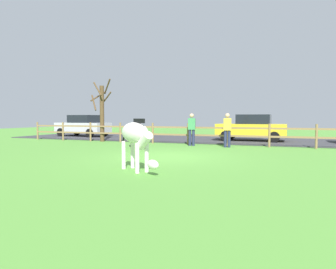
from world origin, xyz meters
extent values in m
plane|color=#549338|center=(0.00, 0.00, 0.00)|extent=(60.00, 60.00, 0.00)
cube|color=#38383D|center=(0.00, 9.30, 0.03)|extent=(28.00, 7.40, 0.05)
cylinder|color=olive|center=(-11.00, 5.00, 0.57)|extent=(0.11, 0.11, 1.14)
cylinder|color=olive|center=(-8.95, 5.00, 0.57)|extent=(0.11, 0.11, 1.14)
cylinder|color=olive|center=(-6.90, 5.00, 0.57)|extent=(0.11, 0.11, 1.14)
cylinder|color=olive|center=(-4.85, 5.00, 0.57)|extent=(0.11, 0.11, 1.14)
cylinder|color=olive|center=(-2.80, 5.00, 0.57)|extent=(0.11, 0.11, 1.14)
cylinder|color=olive|center=(-0.75, 5.00, 0.57)|extent=(0.11, 0.11, 1.14)
cylinder|color=olive|center=(1.30, 5.00, 0.57)|extent=(0.11, 0.11, 1.14)
cylinder|color=olive|center=(3.35, 5.00, 0.57)|extent=(0.11, 0.11, 1.14)
cylinder|color=olive|center=(5.40, 5.00, 0.57)|extent=(0.11, 0.11, 1.14)
cube|color=olive|center=(-0.75, 5.00, 0.51)|extent=(20.50, 0.06, 0.09)
cube|color=olive|center=(-0.75, 5.00, 0.91)|extent=(20.50, 0.06, 0.09)
cylinder|color=#513A23|center=(-6.17, 5.15, 1.66)|extent=(0.25, 0.25, 3.32)
cylinder|color=#513A23|center=(-5.98, 5.45, 3.29)|extent=(0.72, 0.49, 0.88)
cylinder|color=#513A23|center=(-6.50, 4.79, 2.31)|extent=(0.81, 0.76, 0.98)
cylinder|color=#513A23|center=(-6.08, 5.51, 2.61)|extent=(0.81, 0.26, 0.76)
cylinder|color=#513A23|center=(-6.58, 5.39, 2.72)|extent=(0.59, 0.91, 0.67)
cylinder|color=#513A23|center=(-6.26, 4.84, 3.11)|extent=(0.70, 0.29, 0.84)
ellipsoid|color=white|center=(0.28, -3.11, 1.03)|extent=(1.29, 1.10, 0.56)
cylinder|color=white|center=(0.69, -3.22, 0.39)|extent=(0.11, 0.11, 0.78)
cylinder|color=white|center=(0.53, -3.45, 0.39)|extent=(0.11, 0.11, 0.78)
cylinder|color=white|center=(0.03, -2.76, 0.39)|extent=(0.11, 0.11, 0.78)
cylinder|color=white|center=(-0.13, -2.99, 0.39)|extent=(0.11, 0.11, 0.78)
cylinder|color=white|center=(0.71, -3.41, 0.84)|extent=(0.62, 0.53, 0.51)
ellipsoid|color=white|center=(1.06, -3.65, 0.28)|extent=(0.48, 0.42, 0.24)
cube|color=black|center=(0.49, -3.25, 1.35)|extent=(0.48, 0.35, 0.12)
cylinder|color=black|center=(-0.27, -2.72, 0.88)|extent=(0.19, 0.15, 0.54)
cylinder|color=black|center=(-2.61, 2.13, 0.03)|extent=(0.01, 0.01, 0.06)
cylinder|color=black|center=(-2.61, 2.09, 0.03)|extent=(0.01, 0.01, 0.06)
ellipsoid|color=black|center=(-2.61, 2.11, 0.12)|extent=(0.18, 0.10, 0.12)
sphere|color=black|center=(-2.52, 2.11, 0.17)|extent=(0.07, 0.07, 0.07)
cube|color=yellow|center=(2.15, 8.30, 0.70)|extent=(4.02, 1.76, 0.70)
cube|color=black|center=(2.30, 8.29, 1.33)|extent=(1.92, 1.59, 0.56)
cylinder|color=black|center=(0.78, 7.47, 0.35)|extent=(0.60, 0.19, 0.60)
cylinder|color=black|center=(0.81, 9.17, 0.35)|extent=(0.60, 0.19, 0.60)
cylinder|color=black|center=(3.48, 7.43, 0.35)|extent=(0.60, 0.19, 0.60)
cylinder|color=black|center=(3.51, 9.13, 0.35)|extent=(0.60, 0.19, 0.60)
cube|color=#B7BABF|center=(-9.96, 8.36, 0.70)|extent=(4.12, 2.00, 0.70)
cube|color=black|center=(-9.81, 8.35, 1.33)|extent=(2.01, 1.70, 0.56)
cylinder|color=black|center=(-11.37, 7.62, 0.35)|extent=(0.61, 0.22, 0.60)
cylinder|color=black|center=(-11.24, 9.31, 0.35)|extent=(0.61, 0.22, 0.60)
cylinder|color=black|center=(-8.68, 7.41, 0.35)|extent=(0.61, 0.22, 0.60)
cylinder|color=black|center=(-8.55, 9.11, 0.35)|extent=(0.61, 0.22, 0.60)
cylinder|color=#232847|center=(1.37, 4.20, 0.41)|extent=(0.14, 0.14, 0.82)
cylinder|color=#232847|center=(1.55, 4.24, 0.41)|extent=(0.14, 0.14, 0.82)
cube|color=gold|center=(1.46, 4.22, 1.11)|extent=(0.40, 0.29, 0.58)
sphere|color=tan|center=(1.46, 4.22, 1.53)|extent=(0.22, 0.22, 0.22)
cylinder|color=#232847|center=(-0.46, 4.40, 0.41)|extent=(0.14, 0.14, 0.82)
cylinder|color=#232847|center=(-0.29, 4.43, 0.41)|extent=(0.14, 0.14, 0.82)
cube|color=#38844C|center=(-0.37, 4.41, 1.11)|extent=(0.40, 0.28, 0.58)
sphere|color=tan|center=(-0.37, 4.41, 1.53)|extent=(0.22, 0.22, 0.22)
camera|label=1|loc=(4.10, -10.48, 1.44)|focal=32.76mm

